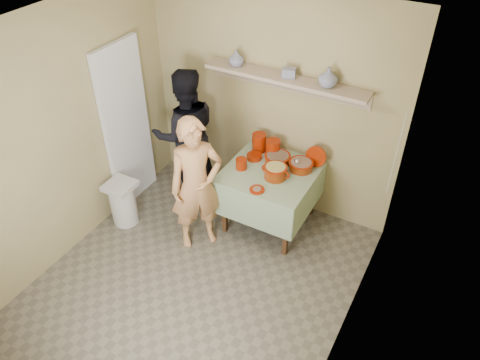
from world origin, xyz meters
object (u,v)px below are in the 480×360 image
Objects in this scene: person_cook at (196,185)px; person_helper at (186,134)px; trash_bin at (123,202)px; serving_table at (271,179)px; cazuela_rice at (275,171)px.

person_cook is 0.94× the size of person_helper.
trash_bin is (-0.33, -0.88, -0.55)m from person_helper.
person_cook reaches higher than trash_bin.
serving_table is at bearing 133.21° from person_helper.
person_helper reaches higher than cazuela_rice.
person_helper is 5.04× the size of cazuela_rice.
cazuela_rice is at bearing 24.02° from trash_bin.
cazuela_rice is (0.09, -0.09, 0.20)m from serving_table.
trash_bin is (-1.51, -0.80, -0.36)m from serving_table.
cazuela_rice reaches higher than trash_bin.
person_helper is 2.97× the size of trash_bin.
person_cook reaches higher than serving_table.
person_cook is 2.80× the size of trash_bin.
cazuela_rice is at bearing -45.04° from serving_table.
trash_bin is (-0.94, -0.16, -0.50)m from person_cook.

